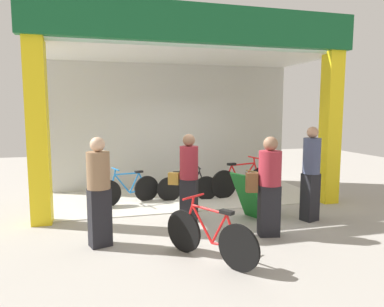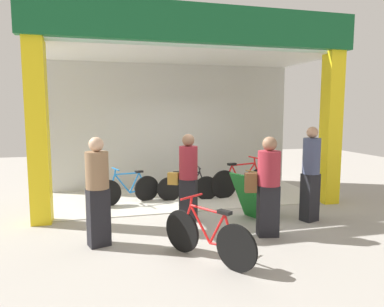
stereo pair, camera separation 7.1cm
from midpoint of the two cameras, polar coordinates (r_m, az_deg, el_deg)
ground_plane at (r=7.48m, az=0.99°, el=-9.35°), size 20.94×20.94×0.00m
shop_facade at (r=8.55m, az=-1.60°, el=7.82°), size 6.67×2.85×4.12m
bicycle_inside_0 at (r=8.77m, az=7.89°, el=-4.41°), size 1.73×0.48×0.96m
bicycle_inside_1 at (r=8.11m, az=-10.53°, el=-5.73°), size 1.47×0.54×0.84m
bicycle_inside_2 at (r=8.29m, az=-0.96°, el=-5.47°), size 1.44×0.40×0.79m
bicycle_parked_0 at (r=5.06m, az=2.45°, el=-13.21°), size 0.93×1.37×0.89m
sandwich_board_sign at (r=7.06m, az=9.84°, el=-6.55°), size 1.01×0.78×0.93m
pedestrian_0 at (r=5.63m, az=-15.14°, el=-5.73°), size 0.44×0.44×1.70m
pedestrian_1 at (r=6.01m, az=11.96°, el=-4.89°), size 0.62×0.44×1.68m
pedestrian_2 at (r=6.71m, az=-0.90°, el=-3.67°), size 0.62×0.47×1.66m
pedestrian_3 at (r=7.06m, az=18.37°, el=-2.96°), size 0.40×0.40×1.80m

